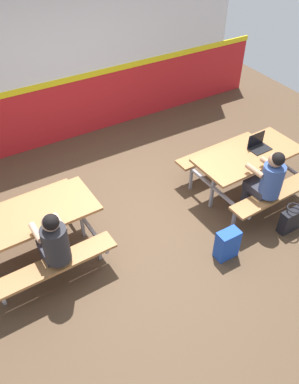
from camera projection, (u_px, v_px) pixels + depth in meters
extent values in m
cube|color=#4C3826|center=(150.00, 221.00, 5.73)|extent=(10.00, 10.00, 0.02)
cube|color=red|center=(74.00, 109.00, 7.15)|extent=(8.00, 0.12, 1.10)
cube|color=yellow|center=(71.00, 79.00, 6.72)|extent=(8.00, 0.03, 0.10)
cube|color=silver|center=(64.00, 34.00, 6.27)|extent=(6.72, 0.12, 1.40)
cube|color=#9E6B3D|center=(30.00, 216.00, 4.78)|extent=(1.67, 0.81, 0.04)
cube|color=#9E6B3D|center=(54.00, 265.00, 4.57)|extent=(1.57, 0.33, 0.04)
cube|color=#9E6B3D|center=(19.00, 204.00, 5.37)|extent=(1.57, 0.33, 0.04)
cube|color=gray|center=(1.00, 294.00, 4.53)|extent=(0.04, 0.04, 0.41)
cube|color=gray|center=(81.00, 217.00, 5.28)|extent=(0.04, 0.04, 0.70)
cube|color=gray|center=(81.00, 215.00, 5.26)|extent=(0.09, 1.55, 0.04)
cube|color=gray|center=(99.00, 248.00, 5.06)|extent=(0.04, 0.04, 0.41)
cube|color=gray|center=(68.00, 204.00, 5.70)|extent=(0.04, 0.04, 0.41)
cube|color=#9E6B3D|center=(249.00, 155.00, 5.75)|extent=(1.67, 0.81, 0.04)
cube|color=#9E6B3D|center=(276.00, 193.00, 5.54)|extent=(1.57, 0.33, 0.04)
cube|color=#9E6B3D|center=(218.00, 150.00, 6.35)|extent=(1.57, 0.33, 0.04)
cube|color=gray|center=(212.00, 189.00, 5.73)|extent=(0.04, 0.04, 0.70)
cube|color=gray|center=(213.00, 187.00, 5.71)|extent=(0.09, 1.55, 0.04)
cube|color=gray|center=(234.00, 216.00, 5.51)|extent=(0.04, 0.04, 0.41)
cube|color=gray|center=(191.00, 178.00, 6.15)|extent=(0.04, 0.04, 0.41)
cube|color=gray|center=(274.00, 161.00, 6.26)|extent=(0.04, 0.04, 0.70)
cube|color=gray|center=(275.00, 159.00, 6.23)|extent=(0.09, 1.55, 0.04)
cube|color=gray|center=(296.00, 185.00, 6.03)|extent=(0.04, 0.04, 0.41)
cube|color=gray|center=(250.00, 153.00, 6.67)|extent=(0.04, 0.04, 0.41)
cylinder|color=#2D2D38|center=(46.00, 259.00, 4.90)|extent=(0.11, 0.11, 0.45)
cylinder|color=#2D2D38|center=(59.00, 253.00, 4.98)|extent=(0.11, 0.11, 0.45)
cube|color=#2D2D38|center=(54.00, 248.00, 4.66)|extent=(0.31, 0.39, 0.12)
cylinder|color=#26262B|center=(56.00, 244.00, 4.39)|extent=(0.30, 0.30, 0.48)
cylinder|color=tan|center=(36.00, 232.00, 4.40)|extent=(0.09, 0.30, 0.08)
cylinder|color=tan|center=(59.00, 223.00, 4.51)|extent=(0.09, 0.30, 0.08)
sphere|color=tan|center=(50.00, 223.00, 4.19)|extent=(0.20, 0.20, 0.20)
sphere|color=black|center=(51.00, 222.00, 4.15)|extent=(0.18, 0.18, 0.18)
cylinder|color=#2D2D38|center=(244.00, 198.00, 5.77)|extent=(0.11, 0.11, 0.45)
cylinder|color=#2D2D38|center=(253.00, 194.00, 5.84)|extent=(0.11, 0.11, 0.45)
cube|color=#2D2D38|center=(259.00, 187.00, 5.52)|extent=(0.31, 0.39, 0.12)
cylinder|color=#334C8C|center=(272.00, 181.00, 5.25)|extent=(0.30, 0.30, 0.48)
cylinder|color=#A57A5B|center=(255.00, 171.00, 5.26)|extent=(0.09, 0.30, 0.08)
cylinder|color=#A57A5B|center=(270.00, 164.00, 5.37)|extent=(0.09, 0.30, 0.08)
sphere|color=#A57A5B|center=(276.00, 160.00, 5.05)|extent=(0.20, 0.20, 0.20)
sphere|color=black|center=(278.00, 159.00, 5.01)|extent=(0.18, 0.18, 0.18)
cube|color=black|center=(260.00, 149.00, 5.82)|extent=(0.33, 0.23, 0.01)
cube|color=black|center=(256.00, 139.00, 5.82)|extent=(0.32, 0.02, 0.21)
cube|color=#1E47B2|center=(227.00, 244.00, 5.09)|extent=(0.30, 0.18, 0.44)
cube|color=#1E47B2|center=(221.00, 242.00, 5.21)|extent=(0.21, 0.04, 0.19)
cube|color=black|center=(291.00, 220.00, 5.48)|extent=(0.34, 0.14, 0.36)
torus|color=black|center=(295.00, 208.00, 5.32)|extent=(0.21, 0.21, 0.02)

